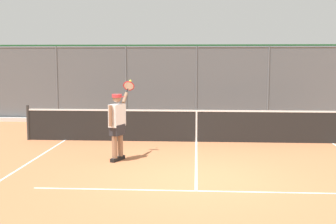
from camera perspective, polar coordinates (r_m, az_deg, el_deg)
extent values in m
plane|color=#B76B42|center=(9.46, 3.56, -8.50)|extent=(60.00, 60.00, 0.00)
cube|color=white|center=(8.67, 3.56, -9.90)|extent=(6.25, 0.05, 0.01)
cube|color=white|center=(9.95, -20.42, -8.12)|extent=(0.05, 9.19, 0.01)
cube|color=white|center=(11.12, 3.58, -6.14)|extent=(0.05, 5.05, 0.01)
cylinder|color=#565B60|center=(17.72, 12.55, 3.37)|extent=(0.07, 0.07, 2.95)
cylinder|color=#565B60|center=(17.51, 3.64, 3.48)|extent=(0.07, 0.07, 2.95)
cylinder|color=#565B60|center=(17.72, -5.28, 3.50)|extent=(0.07, 0.07, 2.95)
cylinder|color=#565B60|center=(18.35, -13.79, 3.45)|extent=(0.07, 0.07, 2.95)
cylinder|color=#565B60|center=(17.48, 3.67, 8.17)|extent=(16.45, 0.05, 0.05)
cube|color=#565B60|center=(17.51, 3.64, 3.48)|extent=(16.45, 0.02, 2.95)
cube|color=#2D6B33|center=(18.16, 3.64, 3.70)|extent=(19.45, 0.90, 3.01)
cube|color=silver|center=(17.47, 3.60, -1.15)|extent=(17.45, 0.18, 0.15)
cylinder|color=#2D2D2D|center=(14.44, -17.22, -1.28)|extent=(0.09, 0.09, 1.07)
cube|color=black|center=(13.52, 3.60, -1.87)|extent=(10.19, 0.02, 0.91)
cube|color=white|center=(13.45, 3.62, 0.15)|extent=(10.19, 0.04, 0.05)
cube|color=white|center=(13.52, 3.60, -1.87)|extent=(0.05, 0.04, 0.91)
cube|color=black|center=(11.08, -6.72, -6.01)|extent=(0.20, 0.28, 0.09)
cylinder|color=#8C664C|center=(10.99, -6.75, -3.86)|extent=(0.13, 0.13, 0.75)
cube|color=black|center=(11.29, -6.00, -5.75)|extent=(0.20, 0.28, 0.09)
cylinder|color=#8C664C|center=(11.20, -6.03, -3.65)|extent=(0.13, 0.13, 0.75)
cube|color=#28282D|center=(11.04, -6.41, -2.23)|extent=(0.36, 0.45, 0.26)
cube|color=white|center=(10.99, -6.43, -0.42)|extent=(0.38, 0.51, 0.55)
cylinder|color=#8C664C|center=(10.75, -7.27, -0.48)|extent=(0.08, 0.08, 0.50)
cylinder|color=#8C664C|center=(11.35, -5.47, 1.75)|extent=(0.12, 0.38, 0.28)
sphere|color=#8C664C|center=(10.95, -6.46, 1.75)|extent=(0.21, 0.21, 0.21)
cylinder|color=red|center=(10.95, -6.47, 2.05)|extent=(0.31, 0.31, 0.08)
cube|color=red|center=(11.04, -6.14, 1.93)|extent=(0.24, 0.24, 0.02)
cylinder|color=black|center=(11.57, -5.18, 2.63)|extent=(0.05, 0.17, 0.13)
torus|color=red|center=(11.74, -4.97, 3.30)|extent=(0.31, 0.21, 0.26)
cylinder|color=silver|center=(11.74, -4.97, 3.30)|extent=(0.26, 0.16, 0.21)
sphere|color=#D6E042|center=(11.91, -4.77, 3.92)|extent=(0.07, 0.07, 0.07)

